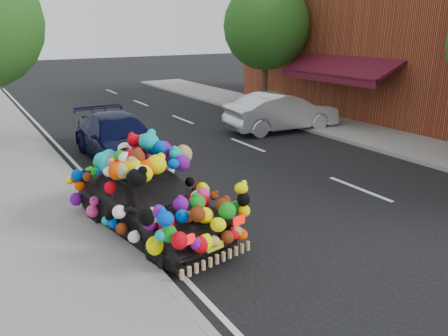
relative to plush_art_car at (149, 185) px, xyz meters
name	(u,v)px	position (x,y,z in m)	size (l,w,h in m)	color
ground	(240,221)	(1.80, -0.49, -1.01)	(100.00, 100.00, 0.00)	black
sidewalk	(19,277)	(-2.50, -0.49, -0.95)	(4.00, 60.00, 0.12)	gray
kerb	(134,246)	(-0.55, -0.49, -0.94)	(0.15, 60.00, 0.13)	gray
footpath_far	(384,138)	(10.00, 2.51, -0.95)	(3.00, 40.00, 0.12)	gray
lane_markings	(360,189)	(5.40, -0.49, -1.00)	(6.00, 50.00, 0.01)	silver
tree_far_b	(266,26)	(9.80, 9.51, 2.89)	(4.00, 4.00, 5.90)	#332114
plush_art_car	(149,185)	(0.00, 0.00, 0.00)	(2.59, 4.37, 1.98)	black
navy_sedan	(119,138)	(1.11, 5.15, -0.33)	(1.90, 4.67, 1.35)	black
silver_hatchback	(282,112)	(7.78, 5.62, -0.27)	(1.56, 4.47, 1.47)	silver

